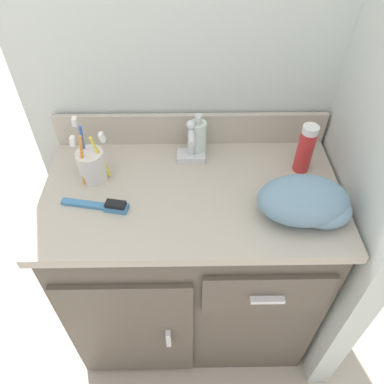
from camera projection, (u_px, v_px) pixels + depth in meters
ground_plane at (192, 316)px, 1.68m from camera, size 6.00×6.00×0.00m
wall_back at (190, 50)px, 1.11m from camera, size 1.07×0.08×2.20m
vanity at (191, 265)px, 1.39m from camera, size 0.89×0.50×0.80m
backsplash at (191, 129)px, 1.24m from camera, size 0.89×0.02×0.11m
sink_faucet at (191, 147)px, 1.18m from camera, size 0.09×0.09×0.14m
toothbrush_cup at (92, 164)px, 1.12m from camera, size 0.10×0.09×0.20m
soap_dispenser at (198, 138)px, 1.19m from camera, size 0.05×0.05×0.15m
shaving_cream_can at (305, 149)px, 1.13m from camera, size 0.05×0.05×0.16m
hairbrush at (104, 206)px, 1.06m from camera, size 0.20×0.06×0.03m
hand_towel at (308, 202)px, 1.00m from camera, size 0.25×0.17×0.12m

